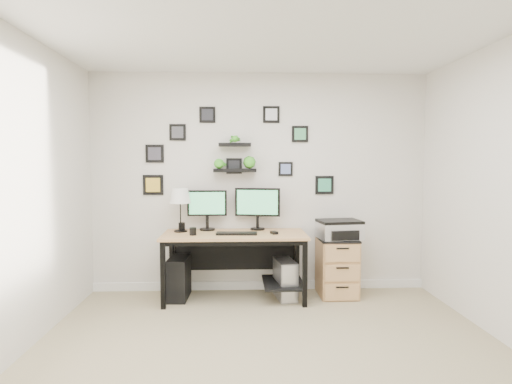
{
  "coord_description": "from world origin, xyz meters",
  "views": [
    {
      "loc": [
        -0.27,
        -3.12,
        1.55
      ],
      "look_at": [
        -0.06,
        1.83,
        1.2
      ],
      "focal_mm": 30.0,
      "sensor_mm": 36.0,
      "label": 1
    }
  ],
  "objects_px": {
    "mug": "(193,231)",
    "pc_tower_black": "(179,278)",
    "printer": "(339,229)",
    "monitor_left": "(207,207)",
    "monitor_right": "(257,205)",
    "table_lamp": "(180,197)",
    "desk": "(238,244)",
    "pc_tower_grey": "(285,279)",
    "file_cabinet": "(337,267)"
  },
  "relations": [
    {
      "from": "mug",
      "to": "pc_tower_black",
      "type": "relative_size",
      "value": 0.18
    },
    {
      "from": "printer",
      "to": "pc_tower_black",
      "type": "bearing_deg",
      "value": -179.97
    },
    {
      "from": "pc_tower_black",
      "to": "printer",
      "type": "distance_m",
      "value": 1.91
    },
    {
      "from": "monitor_left",
      "to": "monitor_right",
      "type": "bearing_deg",
      "value": 0.44
    },
    {
      "from": "monitor_left",
      "to": "table_lamp",
      "type": "relative_size",
      "value": 0.94
    },
    {
      "from": "monitor_right",
      "to": "printer",
      "type": "height_order",
      "value": "monitor_right"
    },
    {
      "from": "monitor_left",
      "to": "desk",
      "type": "bearing_deg",
      "value": -29.07
    },
    {
      "from": "pc_tower_grey",
      "to": "file_cabinet",
      "type": "distance_m",
      "value": 0.63
    },
    {
      "from": "desk",
      "to": "printer",
      "type": "bearing_deg",
      "value": 1.33
    },
    {
      "from": "file_cabinet",
      "to": "pc_tower_black",
      "type": "bearing_deg",
      "value": -179.0
    },
    {
      "from": "table_lamp",
      "to": "mug",
      "type": "distance_m",
      "value": 0.46
    },
    {
      "from": "pc_tower_black",
      "to": "file_cabinet",
      "type": "xyz_separation_m",
      "value": [
        1.82,
        0.03,
        0.1
      ]
    },
    {
      "from": "monitor_right",
      "to": "mug",
      "type": "height_order",
      "value": "monitor_right"
    },
    {
      "from": "desk",
      "to": "pc_tower_grey",
      "type": "relative_size",
      "value": 3.46
    },
    {
      "from": "monitor_left",
      "to": "pc_tower_black",
      "type": "bearing_deg",
      "value": -151.2
    },
    {
      "from": "pc_tower_black",
      "to": "file_cabinet",
      "type": "bearing_deg",
      "value": 3.34
    },
    {
      "from": "pc_tower_grey",
      "to": "pc_tower_black",
      "type": "bearing_deg",
      "value": 177.37
    },
    {
      "from": "monitor_left",
      "to": "file_cabinet",
      "type": "xyz_separation_m",
      "value": [
        1.51,
        -0.14,
        -0.69
      ]
    },
    {
      "from": "table_lamp",
      "to": "file_cabinet",
      "type": "relative_size",
      "value": 0.75
    },
    {
      "from": "pc_tower_black",
      "to": "pc_tower_grey",
      "type": "bearing_deg",
      "value": -0.29
    },
    {
      "from": "desk",
      "to": "monitor_left",
      "type": "bearing_deg",
      "value": 150.93
    },
    {
      "from": "file_cabinet",
      "to": "monitor_right",
      "type": "bearing_deg",
      "value": 171.06
    },
    {
      "from": "pc_tower_black",
      "to": "printer",
      "type": "height_order",
      "value": "printer"
    },
    {
      "from": "monitor_right",
      "to": "file_cabinet",
      "type": "bearing_deg",
      "value": -8.94
    },
    {
      "from": "table_lamp",
      "to": "printer",
      "type": "xyz_separation_m",
      "value": [
        1.82,
        -0.08,
        -0.37
      ]
    },
    {
      "from": "desk",
      "to": "mug",
      "type": "bearing_deg",
      "value": -164.01
    },
    {
      "from": "monitor_left",
      "to": "mug",
      "type": "bearing_deg",
      "value": -111.34
    },
    {
      "from": "pc_tower_grey",
      "to": "desk",
      "type": "bearing_deg",
      "value": 176.9
    },
    {
      "from": "pc_tower_black",
      "to": "mug",
      "type": "bearing_deg",
      "value": -40.3
    },
    {
      "from": "monitor_left",
      "to": "pc_tower_black",
      "type": "relative_size",
      "value": 1.0
    },
    {
      "from": "table_lamp",
      "to": "mug",
      "type": "relative_size",
      "value": 5.94
    },
    {
      "from": "mug",
      "to": "file_cabinet",
      "type": "xyz_separation_m",
      "value": [
        1.64,
        0.2,
        -0.46
      ]
    },
    {
      "from": "monitor_right",
      "to": "monitor_left",
      "type": "bearing_deg",
      "value": -179.56
    },
    {
      "from": "pc_tower_black",
      "to": "table_lamp",
      "type": "bearing_deg",
      "value": 81.38
    },
    {
      "from": "pc_tower_black",
      "to": "pc_tower_grey",
      "type": "xyz_separation_m",
      "value": [
        1.21,
        -0.06,
        -0.02
      ]
    },
    {
      "from": "mug",
      "to": "pc_tower_black",
      "type": "distance_m",
      "value": 0.61
    },
    {
      "from": "printer",
      "to": "mug",
      "type": "bearing_deg",
      "value": -174.24
    },
    {
      "from": "mug",
      "to": "printer",
      "type": "height_order",
      "value": "printer"
    },
    {
      "from": "printer",
      "to": "desk",
      "type": "bearing_deg",
      "value": -178.67
    },
    {
      "from": "desk",
      "to": "printer",
      "type": "relative_size",
      "value": 3.13
    },
    {
      "from": "monitor_right",
      "to": "mug",
      "type": "distance_m",
      "value": 0.84
    },
    {
      "from": "table_lamp",
      "to": "file_cabinet",
      "type": "xyz_separation_m",
      "value": [
        1.81,
        -0.04,
        -0.82
      ]
    },
    {
      "from": "monitor_left",
      "to": "pc_tower_black",
      "type": "distance_m",
      "value": 0.87
    },
    {
      "from": "monitor_left",
      "to": "table_lamp",
      "type": "bearing_deg",
      "value": -162.22
    },
    {
      "from": "mug",
      "to": "printer",
      "type": "relative_size",
      "value": 0.16
    },
    {
      "from": "pc_tower_grey",
      "to": "monitor_left",
      "type": "bearing_deg",
      "value": 165.75
    },
    {
      "from": "monitor_right",
      "to": "printer",
      "type": "relative_size",
      "value": 1.03
    },
    {
      "from": "desk",
      "to": "file_cabinet",
      "type": "xyz_separation_m",
      "value": [
        1.15,
        0.06,
        -0.29
      ]
    },
    {
      "from": "desk",
      "to": "monitor_right",
      "type": "xyz_separation_m",
      "value": [
        0.23,
        0.2,
        0.42
      ]
    },
    {
      "from": "file_cabinet",
      "to": "printer",
      "type": "relative_size",
      "value": 1.31
    }
  ]
}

